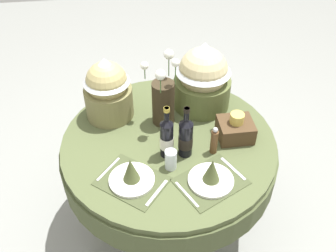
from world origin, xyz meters
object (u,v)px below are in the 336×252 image
at_px(wine_bottle_centre, 186,137).
at_px(pepper_mill, 214,141).
at_px(flower_vase, 163,99).
at_px(tumbler_mid, 171,160).
at_px(gift_tub_back_right, 203,74).
at_px(woven_basket_side_right, 235,128).
at_px(place_setting_right, 211,176).
at_px(dining_table, 169,156).
at_px(wine_bottle_left, 167,137).
at_px(place_setting_left, 131,175).
at_px(gift_tub_back_left, 107,87).

distance_m(wine_bottle_centre, pepper_mill, 0.17).
distance_m(flower_vase, tumbler_mid, 0.40).
height_order(gift_tub_back_right, woven_basket_side_right, gift_tub_back_right).
height_order(place_setting_right, flower_vase, flower_vase).
bearing_deg(woven_basket_side_right, dining_table, 176.61).
distance_m(dining_table, wine_bottle_left, 0.29).
xyz_separation_m(place_setting_left, gift_tub_back_left, (-0.10, 0.57, 0.17)).
height_order(wine_bottle_left, gift_tub_back_left, gift_tub_back_left).
bearing_deg(place_setting_left, gift_tub_back_left, 99.77).
xyz_separation_m(wine_bottle_left, wine_bottle_centre, (0.10, -0.01, -0.00)).
height_order(wine_bottle_centre, woven_basket_side_right, wine_bottle_centre).
height_order(flower_vase, wine_bottle_left, flower_vase).
height_order(flower_vase, woven_basket_side_right, flower_vase).
xyz_separation_m(wine_bottle_centre, pepper_mill, (0.16, -0.01, -0.04)).
height_order(dining_table, gift_tub_back_right, gift_tub_back_right).
distance_m(place_setting_right, flower_vase, 0.56).
bearing_deg(place_setting_right, tumbler_mid, 145.89).
bearing_deg(wine_bottle_centre, pepper_mill, -3.17).
bearing_deg(wine_bottle_centre, place_setting_left, -151.84).
bearing_deg(flower_vase, tumbler_mid, -91.33).
distance_m(place_setting_right, tumbler_mid, 0.23).
xyz_separation_m(wine_bottle_centre, tumbler_mid, (-0.09, -0.09, -0.07)).
xyz_separation_m(wine_bottle_left, woven_basket_side_right, (0.41, 0.09, -0.06)).
height_order(gift_tub_back_left, gift_tub_back_right, gift_tub_back_right).
xyz_separation_m(place_setting_left, woven_basket_side_right, (0.62, 0.26, 0.02)).
height_order(place_setting_right, gift_tub_back_left, gift_tub_back_left).
relative_size(flower_vase, woven_basket_side_right, 2.28).
xyz_separation_m(dining_table, tumbler_mid, (-0.02, -0.22, 0.20)).
distance_m(place_setting_right, gift_tub_back_right, 0.68).
distance_m(dining_table, gift_tub_back_left, 0.56).
bearing_deg(place_setting_right, gift_tub_back_left, 128.87).
xyz_separation_m(pepper_mill, gift_tub_back_right, (0.02, 0.44, 0.15)).
xyz_separation_m(wine_bottle_left, gift_tub_back_right, (0.28, 0.42, 0.10)).
xyz_separation_m(flower_vase, pepper_mill, (0.25, -0.30, -0.09)).
distance_m(flower_vase, gift_tub_back_left, 0.34).
bearing_deg(place_setting_right, wine_bottle_left, 130.82).
relative_size(place_setting_right, gift_tub_back_left, 1.03).
bearing_deg(pepper_mill, gift_tub_back_right, 87.64).
relative_size(wine_bottle_left, gift_tub_back_left, 0.81).
xyz_separation_m(gift_tub_back_left, woven_basket_side_right, (0.72, -0.30, -0.15)).
bearing_deg(dining_table, pepper_mill, -29.03).
distance_m(pepper_mill, gift_tub_back_right, 0.46).
height_order(dining_table, place_setting_left, place_setting_left).
bearing_deg(gift_tub_back_right, pepper_mill, -92.36).
xyz_separation_m(dining_table, flower_vase, (-0.01, 0.17, 0.31)).
distance_m(wine_bottle_centre, woven_basket_side_right, 0.33).
height_order(flower_vase, wine_bottle_centre, flower_vase).
bearing_deg(dining_table, place_setting_left, -129.07).
height_order(place_setting_left, woven_basket_side_right, woven_basket_side_right).
bearing_deg(dining_table, wine_bottle_centre, -58.03).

